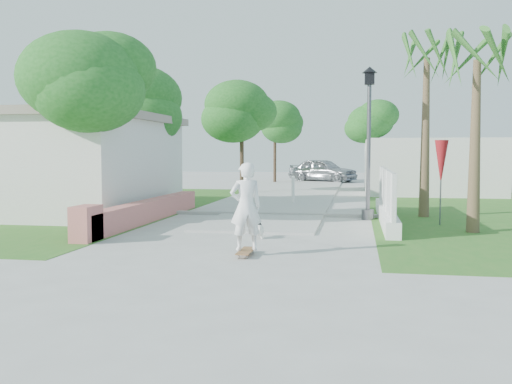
% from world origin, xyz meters
% --- Properties ---
extents(ground, '(90.00, 90.00, 0.00)m').
position_xyz_m(ground, '(0.00, 0.00, 0.00)').
color(ground, '#B7B7B2').
rests_on(ground, ground).
extents(path_strip, '(3.20, 36.00, 0.06)m').
position_xyz_m(path_strip, '(0.00, 20.00, 0.03)').
color(path_strip, '#B7B7B2').
rests_on(path_strip, ground).
extents(curb, '(6.50, 0.25, 0.10)m').
position_xyz_m(curb, '(0.00, 6.00, 0.05)').
color(curb, '#999993').
rests_on(curb, ground).
extents(grass_left, '(8.00, 20.00, 0.01)m').
position_xyz_m(grass_left, '(-7.00, 8.00, 0.01)').
color(grass_left, '#2E6B21').
rests_on(grass_left, ground).
extents(grass_right, '(8.00, 20.00, 0.01)m').
position_xyz_m(grass_right, '(7.00, 8.00, 0.01)').
color(grass_right, '#2E6B21').
rests_on(grass_right, ground).
extents(pink_wall, '(0.45, 8.20, 0.80)m').
position_xyz_m(pink_wall, '(-3.30, 3.55, 0.31)').
color(pink_wall, '#C76865').
rests_on(pink_wall, ground).
extents(house_left, '(8.40, 7.40, 3.23)m').
position_xyz_m(house_left, '(-8.00, 6.00, 1.64)').
color(house_left, silver).
rests_on(house_left, ground).
extents(lattice_fence, '(0.35, 7.00, 1.50)m').
position_xyz_m(lattice_fence, '(3.40, 5.00, 0.54)').
color(lattice_fence, white).
rests_on(lattice_fence, ground).
extents(building_right, '(6.00, 8.00, 2.60)m').
position_xyz_m(building_right, '(6.00, 18.00, 1.30)').
color(building_right, silver).
rests_on(building_right, ground).
extents(street_lamp, '(0.44, 0.44, 4.44)m').
position_xyz_m(street_lamp, '(2.90, 5.50, 2.43)').
color(street_lamp, '#59595E').
rests_on(street_lamp, ground).
extents(bollard, '(0.14, 0.14, 1.09)m').
position_xyz_m(bollard, '(0.20, 10.00, 0.58)').
color(bollard, white).
rests_on(bollard, ground).
extents(patio_umbrella, '(0.36, 0.36, 2.30)m').
position_xyz_m(patio_umbrella, '(4.80, 4.50, 1.69)').
color(patio_umbrella, '#59595E').
rests_on(patio_umbrella, ground).
extents(tree_left_near, '(3.60, 3.60, 5.28)m').
position_xyz_m(tree_left_near, '(-4.48, 2.98, 3.82)').
color(tree_left_near, '#4C3826').
rests_on(tree_left_near, ground).
extents(tree_left_mid, '(3.20, 3.20, 4.85)m').
position_xyz_m(tree_left_mid, '(-5.48, 8.48, 3.50)').
color(tree_left_mid, '#4C3826').
rests_on(tree_left_mid, ground).
extents(tree_path_left, '(3.40, 3.40, 5.23)m').
position_xyz_m(tree_path_left, '(-2.98, 15.98, 3.82)').
color(tree_path_left, '#4C3826').
rests_on(tree_path_left, ground).
extents(tree_path_right, '(3.00, 3.00, 4.79)m').
position_xyz_m(tree_path_right, '(3.22, 19.98, 3.49)').
color(tree_path_right, '#4C3826').
rests_on(tree_path_right, ground).
extents(tree_path_far, '(3.20, 3.20, 5.17)m').
position_xyz_m(tree_path_far, '(-2.78, 25.98, 3.82)').
color(tree_path_far, '#4C3826').
rests_on(tree_path_far, ground).
extents(palm_far, '(1.80, 1.80, 5.30)m').
position_xyz_m(palm_far, '(4.60, 6.50, 4.48)').
color(palm_far, brown).
rests_on(palm_far, ground).
extents(palm_near, '(1.80, 1.80, 4.70)m').
position_xyz_m(palm_near, '(5.40, 3.20, 3.95)').
color(palm_near, brown).
rests_on(palm_near, ground).
extents(skateboarder, '(0.72, 2.84, 1.78)m').
position_xyz_m(skateboarder, '(0.43, -0.39, 0.85)').
color(skateboarder, '#98673D').
rests_on(skateboarder, ground).
extents(dog, '(0.33, 0.53, 0.37)m').
position_xyz_m(dog, '(0.37, 1.37, 0.20)').
color(dog, white).
rests_on(dog, ground).
extents(parked_car, '(4.94, 3.60, 1.56)m').
position_xyz_m(parked_car, '(0.33, 26.82, 0.78)').
color(parked_car, '#A8AAB0').
rests_on(parked_car, ground).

